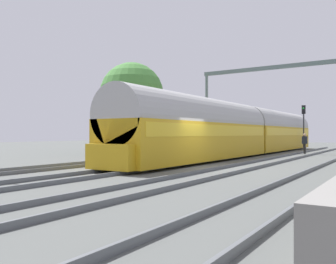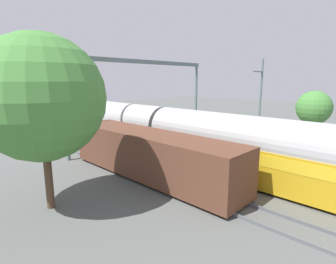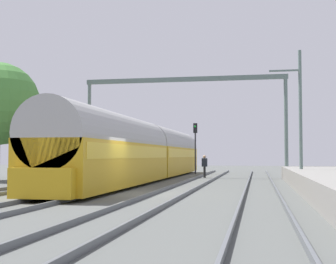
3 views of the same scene
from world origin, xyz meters
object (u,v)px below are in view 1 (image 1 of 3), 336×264
(passenger_train, at_px, (247,130))
(person_crossing, at_px, (305,142))
(railway_signal_far, at_px, (304,121))
(freight_car, at_px, (189,137))
(catenary_gantry, at_px, (286,87))

(passenger_train, relative_size, person_crossing, 18.99)
(person_crossing, relative_size, railway_signal_far, 0.37)
(person_crossing, bearing_deg, passenger_train, 55.28)
(person_crossing, distance_m, railway_signal_far, 7.83)
(passenger_train, height_order, freight_car, passenger_train)
(freight_car, distance_m, railway_signal_far, 15.40)
(passenger_train, bearing_deg, catenary_gantry, 66.61)
(passenger_train, relative_size, freight_car, 2.53)
(person_crossing, bearing_deg, freight_car, 48.54)
(freight_car, relative_size, railway_signal_far, 2.77)
(passenger_train, bearing_deg, freight_car, -145.40)
(passenger_train, height_order, person_crossing, passenger_train)
(person_crossing, distance_m, catenary_gantry, 5.12)
(freight_car, bearing_deg, passenger_train, 34.60)
(freight_car, height_order, railway_signal_far, railway_signal_far)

